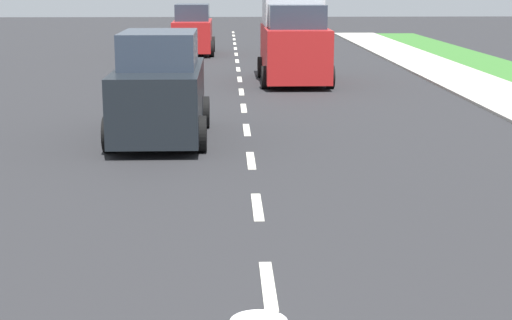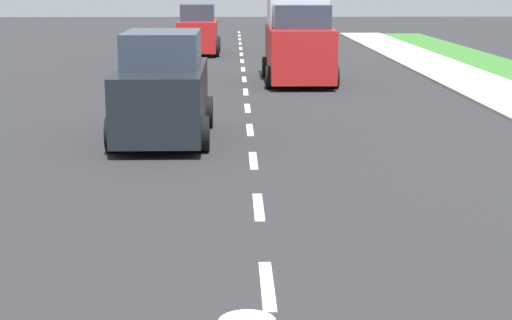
# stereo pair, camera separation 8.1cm
# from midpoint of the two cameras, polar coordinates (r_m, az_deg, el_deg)

# --- Properties ---
(ground_plane) EXTENTS (96.00, 96.00, 0.00)m
(ground_plane) POSITION_cam_midpoint_polar(r_m,az_deg,el_deg) (23.49, -1.16, 4.95)
(ground_plane) COLOR #28282B
(lane_center_line) EXTENTS (0.14, 46.40, 0.01)m
(lane_center_line) POSITION_cam_midpoint_polar(r_m,az_deg,el_deg) (27.65, -1.31, 6.12)
(lane_center_line) COLOR silver
(lane_center_line) RESTS_ON ground
(delivery_truck) EXTENTS (2.16, 4.60, 3.54)m
(delivery_truck) POSITION_cam_midpoint_polar(r_m,az_deg,el_deg) (25.47, 2.60, 9.18)
(delivery_truck) COLOR red
(delivery_truck) RESTS_ON ground
(car_oncoming_third) EXTENTS (1.87, 4.05, 2.15)m
(car_oncoming_third) POSITION_cam_midpoint_polar(r_m,az_deg,el_deg) (35.25, -4.58, 9.12)
(car_oncoming_third) COLOR red
(car_oncoming_third) RESTS_ON ground
(car_oncoming_lead) EXTENTS (1.92, 4.14, 2.16)m
(car_oncoming_lead) POSITION_cam_midpoint_polar(r_m,az_deg,el_deg) (16.30, -6.99, 4.98)
(car_oncoming_lead) COLOR black
(car_oncoming_lead) RESTS_ON ground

